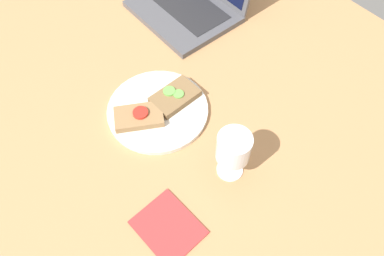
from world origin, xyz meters
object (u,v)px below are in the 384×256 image
at_px(plate, 158,110).
at_px(napkin, 168,227).
at_px(sandwich_with_tomato, 139,116).
at_px(sandwich_with_cucumber, 175,96).
at_px(wine_glass, 233,150).

bearing_deg(plate, napkin, -32.71).
distance_m(sandwich_with_tomato, sandwich_with_cucumber, 0.11).
xyz_separation_m(sandwich_with_cucumber, napkin, (0.25, -0.22, -0.02)).
xyz_separation_m(plate, napkin, (0.26, -0.16, -0.00)).
bearing_deg(plate, sandwich_with_cucumber, 86.29).
height_order(sandwich_with_tomato, sandwich_with_cucumber, sandwich_with_tomato).
xyz_separation_m(sandwich_with_cucumber, wine_glass, (0.24, -0.03, 0.07)).
xyz_separation_m(plate, sandwich_with_cucumber, (0.00, 0.05, 0.02)).
relative_size(plate, sandwich_with_cucumber, 2.11).
bearing_deg(sandwich_with_cucumber, napkin, -40.80).
relative_size(sandwich_with_tomato, sandwich_with_cucumber, 1.14).
relative_size(sandwich_with_tomato, wine_glass, 1.02).
bearing_deg(wine_glass, napkin, -84.97).
bearing_deg(napkin, sandwich_with_tomato, 156.83).
bearing_deg(sandwich_with_cucumber, sandwich_with_tomato, -93.87).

